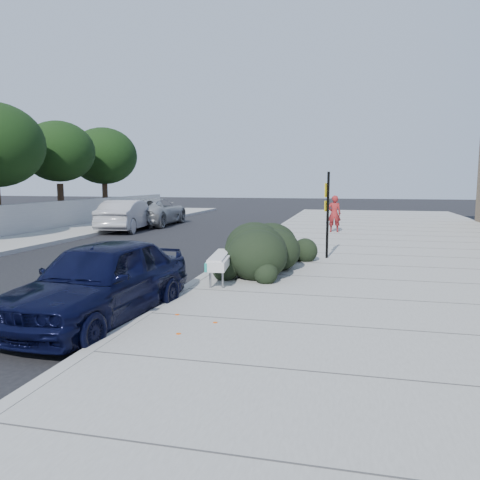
{
  "coord_description": "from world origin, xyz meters",
  "views": [
    {
      "loc": [
        3.57,
        -9.73,
        2.55
      ],
      "look_at": [
        0.78,
        2.2,
        1.0
      ],
      "focal_mm": 35.0,
      "sensor_mm": 36.0,
      "label": 1
    }
  ],
  "objects_px": {
    "bench": "(221,260)",
    "sign_post": "(327,210)",
    "sedan_navy": "(101,280)",
    "pedestrian": "(334,214)",
    "bike_rack": "(267,247)",
    "wagon_silver": "(128,215)",
    "suv_silver": "(154,212)"
  },
  "relations": [
    {
      "from": "bench",
      "to": "sign_post",
      "type": "height_order",
      "value": "sign_post"
    },
    {
      "from": "sedan_navy",
      "to": "pedestrian",
      "type": "height_order",
      "value": "pedestrian"
    },
    {
      "from": "bike_rack",
      "to": "sedan_navy",
      "type": "height_order",
      "value": "sedan_navy"
    },
    {
      "from": "wagon_silver",
      "to": "bench",
      "type": "bearing_deg",
      "value": 119.71
    },
    {
      "from": "bike_rack",
      "to": "wagon_silver",
      "type": "xyz_separation_m",
      "value": [
        -8.88,
        9.31,
        0.08
      ]
    },
    {
      "from": "sign_post",
      "to": "wagon_silver",
      "type": "bearing_deg",
      "value": 162.81
    },
    {
      "from": "bike_rack",
      "to": "sedan_navy",
      "type": "bearing_deg",
      "value": -103.73
    },
    {
      "from": "bike_rack",
      "to": "sign_post",
      "type": "relative_size",
      "value": 0.35
    },
    {
      "from": "sedan_navy",
      "to": "bench",
      "type": "bearing_deg",
      "value": 70.79
    },
    {
      "from": "wagon_silver",
      "to": "suv_silver",
      "type": "relative_size",
      "value": 0.86
    },
    {
      "from": "bench",
      "to": "wagon_silver",
      "type": "relative_size",
      "value": 0.44
    },
    {
      "from": "bike_rack",
      "to": "sign_post",
      "type": "distance_m",
      "value": 2.71
    },
    {
      "from": "sign_post",
      "to": "pedestrian",
      "type": "distance_m",
      "value": 7.75
    },
    {
      "from": "sign_post",
      "to": "pedestrian",
      "type": "bearing_deg",
      "value": 107.97
    },
    {
      "from": "bike_rack",
      "to": "sign_post",
      "type": "xyz_separation_m",
      "value": [
        1.53,
        2.02,
        0.95
      ]
    },
    {
      "from": "bike_rack",
      "to": "sedan_navy",
      "type": "relative_size",
      "value": 0.21
    },
    {
      "from": "sign_post",
      "to": "suv_silver",
      "type": "distance_m",
      "value": 14.85
    },
    {
      "from": "suv_silver",
      "to": "pedestrian",
      "type": "distance_m",
      "value": 10.77
    },
    {
      "from": "sedan_navy",
      "to": "bike_rack",
      "type": "bearing_deg",
      "value": 71.68
    },
    {
      "from": "sedan_navy",
      "to": "suv_silver",
      "type": "distance_m",
      "value": 18.96
    },
    {
      "from": "bike_rack",
      "to": "suv_silver",
      "type": "bearing_deg",
      "value": 134.35
    },
    {
      "from": "bench",
      "to": "wagon_silver",
      "type": "bearing_deg",
      "value": 118.25
    },
    {
      "from": "sign_post",
      "to": "sedan_navy",
      "type": "bearing_deg",
      "value": -99.51
    },
    {
      "from": "sign_post",
      "to": "pedestrian",
      "type": "relative_size",
      "value": 1.55
    },
    {
      "from": "sign_post",
      "to": "suv_silver",
      "type": "xyz_separation_m",
      "value": [
        -10.41,
        10.55,
        -0.88
      ]
    },
    {
      "from": "wagon_silver",
      "to": "pedestrian",
      "type": "relative_size",
      "value": 2.8
    },
    {
      "from": "wagon_silver",
      "to": "pedestrian",
      "type": "xyz_separation_m",
      "value": [
        10.39,
        0.44,
        0.22
      ]
    },
    {
      "from": "suv_silver",
      "to": "pedestrian",
      "type": "height_order",
      "value": "pedestrian"
    },
    {
      "from": "suv_silver",
      "to": "pedestrian",
      "type": "relative_size",
      "value": 3.27
    },
    {
      "from": "suv_silver",
      "to": "sign_post",
      "type": "bearing_deg",
      "value": 132.05
    },
    {
      "from": "suv_silver",
      "to": "sedan_navy",
      "type": "bearing_deg",
      "value": 108.12
    },
    {
      "from": "suv_silver",
      "to": "pedestrian",
      "type": "bearing_deg",
      "value": 162.23
    }
  ]
}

